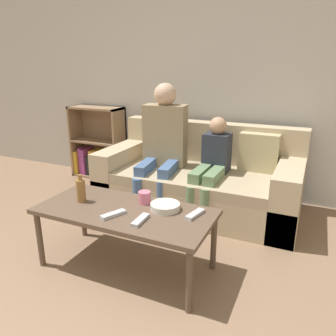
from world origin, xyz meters
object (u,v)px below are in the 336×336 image
at_px(bookshelf, 99,151).
at_px(cup_near, 145,197).
at_px(tv_remote_1, 113,214).
at_px(person_adult, 163,138).
at_px(bottle, 81,190).
at_px(person_child, 212,163).
at_px(tv_remote_0, 195,214).
at_px(tv_remote_2, 140,220).
at_px(couch, 200,181).
at_px(snack_bowl, 165,207).
at_px(coffee_table, 125,215).

distance_m(bookshelf, cup_near, 2.00).
bearing_deg(bookshelf, tv_remote_1, -51.38).
xyz_separation_m(person_adult, bottle, (-0.10, -1.12, -0.15)).
height_order(cup_near, bottle, bottle).
relative_size(person_child, cup_near, 10.53).
xyz_separation_m(tv_remote_0, tv_remote_2, (-0.28, -0.22, 0.00)).
distance_m(person_child, tv_remote_2, 1.16).
bearing_deg(couch, bookshelf, 165.79).
height_order(snack_bowl, bottle, bottle).
height_order(bookshelf, person_child, person_child).
xyz_separation_m(cup_near, snack_bowl, (0.18, -0.04, -0.02)).
bearing_deg(snack_bowl, person_adult, 115.97).
bearing_deg(coffee_table, couch, 84.02).
distance_m(tv_remote_0, tv_remote_2, 0.35).
bearing_deg(tv_remote_1, couch, 108.74).
distance_m(couch, person_child, 0.31).
relative_size(person_child, tv_remote_2, 5.26).
bearing_deg(tv_remote_0, cup_near, -173.53).
bearing_deg(bottle, cup_near, 20.86).
height_order(couch, person_adult, person_adult).
relative_size(cup_near, tv_remote_0, 0.49).
height_order(coffee_table, cup_near, cup_near).
distance_m(tv_remote_1, snack_bowl, 0.34).
bearing_deg(bottle, person_child, 59.64).
height_order(person_adult, person_child, person_adult).
bearing_deg(tv_remote_2, cup_near, 111.24).
bearing_deg(coffee_table, bookshelf, 130.89).
bearing_deg(tv_remote_1, person_adult, 125.31).
relative_size(cup_near, tv_remote_2, 0.50).
xyz_separation_m(couch, coffee_table, (-0.12, -1.18, 0.13)).
distance_m(person_child, bottle, 1.23).
xyz_separation_m(bookshelf, tv_remote_2, (1.52, -1.66, 0.12)).
bearing_deg(tv_remote_2, bookshelf, 130.52).
bearing_deg(snack_bowl, cup_near, 167.64).
height_order(couch, bottle, couch).
distance_m(tv_remote_1, tv_remote_2, 0.20).
xyz_separation_m(person_adult, cup_near, (0.31, -0.96, -0.19)).
xyz_separation_m(couch, tv_remote_1, (-0.14, -1.29, 0.18)).
bearing_deg(cup_near, coffee_table, -115.53).
bearing_deg(tv_remote_2, coffee_table, 146.73).
xyz_separation_m(person_child, cup_near, (-0.20, -0.90, -0.02)).
distance_m(couch, coffee_table, 1.19).
relative_size(person_child, snack_bowl, 4.58).
xyz_separation_m(cup_near, tv_remote_1, (-0.08, -0.26, -0.03)).
bearing_deg(person_adult, tv_remote_0, -62.75).
bearing_deg(bookshelf, bottle, -57.43).
xyz_separation_m(person_child, tv_remote_0, (0.18, -0.94, -0.06)).
bearing_deg(bottle, tv_remote_1, -17.15).
bearing_deg(person_adult, cup_near, -79.72).
relative_size(bookshelf, cup_near, 10.16).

